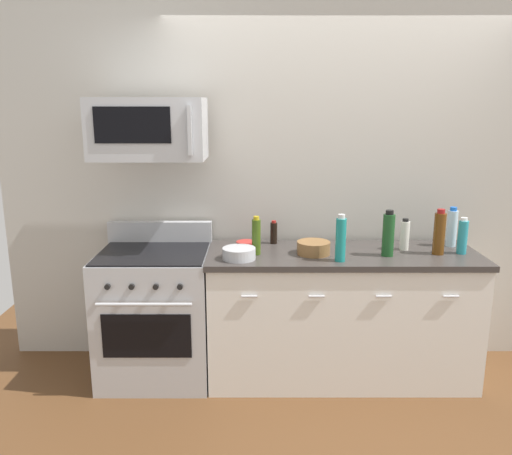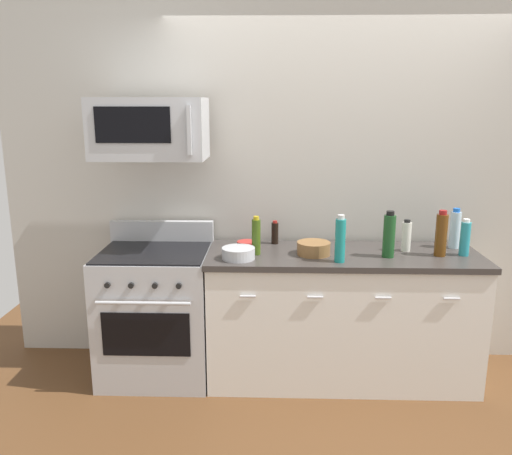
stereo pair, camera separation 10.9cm
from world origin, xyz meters
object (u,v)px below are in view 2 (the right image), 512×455
object	(u,v)px
microwave	(150,129)
bottle_soy_sauce_dark	(275,233)
bottle_vinegar_white	(406,236)
bottle_water_clear	(455,229)
bowl_wooden_salad	(314,248)
range_oven	(157,312)
bottle_wine_amber	(441,234)
bottle_dish_soap	(465,238)
bottle_sparkling_teal	(340,240)
bottle_olive_oil	(256,236)
bowl_steel_prep	(238,253)
bowl_red_small	(247,244)
bottle_wine_green	(389,235)

from	to	relation	value
microwave	bottle_soy_sauce_dark	bearing A→B (deg)	12.49
microwave	bottle_vinegar_white	bearing A→B (deg)	0.69
bottle_water_clear	bowl_wooden_salad	xyz separation A→B (m)	(-1.00, -0.20, -0.09)
range_oven	bottle_wine_amber	xyz separation A→B (m)	(1.94, -0.05, 0.60)
bottle_dish_soap	bottle_sparkling_teal	bearing A→B (deg)	-168.46
bottle_vinegar_white	bottle_dish_soap	bearing A→B (deg)	-15.23
range_oven	microwave	world-z (taller)	microwave
bottle_olive_oil	bottle_dish_soap	bearing A→B (deg)	0.74
bottle_soy_sauce_dark	bowl_steel_prep	bearing A→B (deg)	-121.61
bowl_red_small	bottle_wine_amber	bearing A→B (deg)	-7.51
bowl_steel_prep	microwave	bearing A→B (deg)	161.00
range_oven	bottle_soy_sauce_dark	size ratio (longest dim) A/B	6.31
microwave	bottle_dish_soap	xyz separation A→B (m)	(2.10, -0.08, -0.71)
bottle_soy_sauce_dark	bottle_dish_soap	bearing A→B (deg)	-11.73
bottle_soy_sauce_dark	bottle_wine_amber	bearing A→B (deg)	-14.04
microwave	bottle_water_clear	xyz separation A→B (m)	(2.10, 0.11, -0.70)
range_oven	bottle_vinegar_white	world-z (taller)	bottle_vinegar_white
range_oven	bottle_sparkling_teal	world-z (taller)	bottle_sparkling_teal
bottle_sparkling_teal	bowl_steel_prep	size ratio (longest dim) A/B	1.42
range_oven	bottle_sparkling_teal	distance (m)	1.40
bottle_dish_soap	bowl_steel_prep	world-z (taller)	bottle_dish_soap
bowl_red_small	bowl_wooden_salad	size ratio (longest dim) A/B	0.61
bottle_sparkling_teal	bottle_wine_green	bearing A→B (deg)	20.10
bottle_vinegar_white	bottle_wine_amber	distance (m)	0.23
microwave	bowl_steel_prep	xyz separation A→B (m)	(0.60, -0.20, -0.79)
bowl_steel_prep	bottle_sparkling_teal	bearing A→B (deg)	-4.07
range_oven	bowl_red_small	xyz separation A→B (m)	(0.63, 0.13, 0.47)
bottle_dish_soap	bottle_wine_amber	bearing A→B (deg)	-175.51
bowl_wooden_salad	bowl_steel_prep	world-z (taller)	bowl_wooden_salad
bottle_wine_amber	bottle_water_clear	xyz separation A→B (m)	(0.16, 0.20, -0.01)
bottle_wine_green	bottle_sparkling_teal	size ratio (longest dim) A/B	1.00
bottle_sparkling_teal	bowl_steel_prep	distance (m)	0.66
bottle_water_clear	bowl_red_small	bearing A→B (deg)	-178.78
bottle_sparkling_teal	bowl_wooden_salad	size ratio (longest dim) A/B	1.38
bottle_olive_oil	bowl_wooden_salad	world-z (taller)	bottle_olive_oil
bottle_olive_oil	bowl_red_small	distance (m)	0.22
bottle_olive_oil	bottle_sparkling_teal	world-z (taller)	bottle_sparkling_teal
bottle_olive_oil	bowl_red_small	bearing A→B (deg)	112.69
bottle_wine_green	bottle_wine_amber	distance (m)	0.35
bowl_red_small	bottle_wine_green	bearing A→B (deg)	-12.44
bowl_wooden_salad	microwave	bearing A→B (deg)	175.42
microwave	bottle_water_clear	bearing A→B (deg)	3.06
bowl_steel_prep	bowl_wooden_salad	bearing A→B (deg)	13.19
bottle_wine_amber	bowl_wooden_salad	bearing A→B (deg)	179.80
bottle_sparkling_teal	range_oven	bearing A→B (deg)	170.61
microwave	bottle_wine_amber	world-z (taller)	microwave
bottle_dish_soap	bowl_wooden_salad	bearing A→B (deg)	-179.43
bottle_water_clear	bottle_sparkling_teal	world-z (taller)	bottle_sparkling_teal
microwave	bottle_water_clear	size ratio (longest dim) A/B	2.63
bottle_vinegar_white	bottle_olive_oil	bearing A→B (deg)	-173.53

